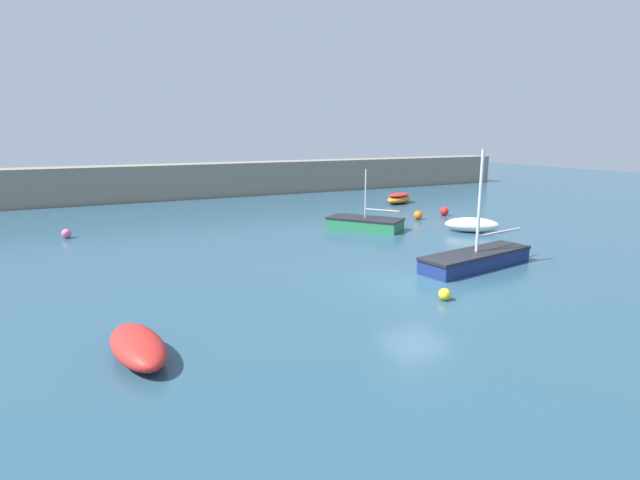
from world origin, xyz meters
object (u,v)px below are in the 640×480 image
object	(u,v)px
sailboat_short_mast	(365,223)
mooring_buoy_pink	(66,234)
mooring_buoy_orange	(418,215)
rowboat_with_red_cover	(399,198)
mooring_buoy_red	(444,211)
sailboat_twin_hulled	(476,259)
mooring_buoy_yellow	(445,294)
rowboat_white_midwater	(472,225)
open_tender_yellow	(138,346)

from	to	relation	value
sailboat_short_mast	mooring_buoy_pink	size ratio (longest dim) A/B	9.16
sailboat_short_mast	mooring_buoy_orange	size ratio (longest dim) A/B	7.93
rowboat_with_red_cover	mooring_buoy_red	distance (m)	6.48
sailboat_twin_hulled	mooring_buoy_pink	size ratio (longest dim) A/B	11.74
sailboat_short_mast	rowboat_with_red_cover	distance (m)	11.64
mooring_buoy_red	mooring_buoy_pink	distance (m)	23.55
rowboat_with_red_cover	mooring_buoy_yellow	world-z (taller)	rowboat_with_red_cover
rowboat_white_midwater	sailboat_short_mast	bearing A→B (deg)	5.62
sailboat_twin_hulled	mooring_buoy_orange	size ratio (longest dim) A/B	10.16
mooring_buoy_orange	rowboat_with_red_cover	bearing A→B (deg)	64.13
mooring_buoy_red	mooring_buoy_orange	distance (m)	2.61
sailboat_short_mast	open_tender_yellow	world-z (taller)	sailboat_short_mast
rowboat_with_red_cover	sailboat_twin_hulled	bearing A→B (deg)	37.13
rowboat_white_midwater	mooring_buoy_red	world-z (taller)	rowboat_white_midwater
rowboat_white_midwater	open_tender_yellow	size ratio (longest dim) A/B	1.04
mooring_buoy_pink	sailboat_short_mast	bearing A→B (deg)	-17.81
rowboat_with_red_cover	mooring_buoy_pink	distance (m)	24.28
mooring_buoy_orange	sailboat_short_mast	bearing A→B (deg)	-164.74
rowboat_white_midwater	mooring_buoy_orange	xyz separation A→B (m)	(-0.20, 4.75, -0.12)
sailboat_twin_hulled	mooring_buoy_orange	xyz separation A→B (m)	(5.14, 10.71, -0.10)
sailboat_short_mast	sailboat_twin_hulled	size ratio (longest dim) A/B	0.78
mooring_buoy_red	mooring_buoy_pink	bearing A→B (deg)	171.93
sailboat_short_mast	mooring_buoy_pink	distance (m)	16.63
open_tender_yellow	mooring_buoy_orange	xyz separation A→B (m)	(19.13, 13.55, -0.07)
rowboat_with_red_cover	mooring_buoy_yellow	xyz separation A→B (m)	(-12.48, -20.32, -0.19)
sailboat_twin_hulled	rowboat_white_midwater	bearing A→B (deg)	-141.07
mooring_buoy_pink	mooring_buoy_orange	bearing A→B (deg)	-10.24
sailboat_twin_hulled	mooring_buoy_red	distance (m)	13.56
mooring_buoy_yellow	open_tender_yellow	bearing A→B (deg)	-179.37
rowboat_with_red_cover	open_tender_yellow	world-z (taller)	rowboat_with_red_cover
mooring_buoy_pink	mooring_buoy_yellow	distance (m)	20.74
sailboat_short_mast	mooring_buoy_pink	bearing A→B (deg)	35.40
rowboat_with_red_cover	rowboat_white_midwater	world-z (taller)	rowboat_white_midwater
sailboat_short_mast	mooring_buoy_red	size ratio (longest dim) A/B	7.77
mooring_buoy_pink	mooring_buoy_red	bearing A→B (deg)	-8.07
rowboat_with_red_cover	mooring_buoy_pink	world-z (taller)	rowboat_with_red_cover
mooring_buoy_yellow	rowboat_with_red_cover	bearing A→B (deg)	58.44
sailboat_twin_hulled	mooring_buoy_yellow	xyz separation A→B (m)	(-4.01, -2.74, -0.18)
rowboat_with_red_cover	mooring_buoy_pink	xyz separation A→B (m)	(-24.08, -3.13, -0.16)
rowboat_with_red_cover	rowboat_white_midwater	xyz separation A→B (m)	(-3.13, -11.63, 0.01)
rowboat_with_red_cover	rowboat_white_midwater	distance (m)	12.04
sailboat_twin_hulled	mooring_buoy_pink	distance (m)	21.27
mooring_buoy_red	mooring_buoy_yellow	bearing A→B (deg)	-130.16
sailboat_twin_hulled	mooring_buoy_red	xyz separation A→B (m)	(7.71, 11.15, -0.09)
sailboat_twin_hulled	mooring_buoy_pink	bearing A→B (deg)	-51.98
rowboat_with_red_cover	mooring_buoy_red	world-z (taller)	rowboat_with_red_cover
mooring_buoy_red	open_tender_yellow	bearing A→B (deg)	-147.18
rowboat_white_midwater	mooring_buoy_red	size ratio (longest dim) A/B	5.40
sailboat_twin_hulled	mooring_buoy_orange	world-z (taller)	sailboat_twin_hulled
rowboat_white_midwater	mooring_buoy_pink	distance (m)	22.61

